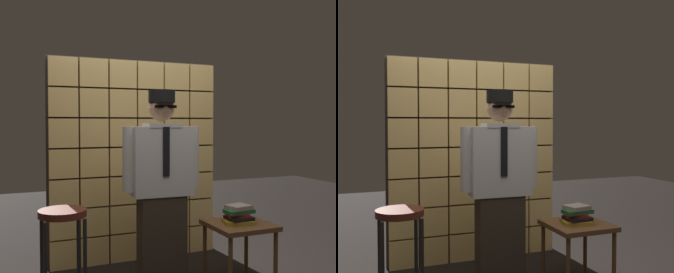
% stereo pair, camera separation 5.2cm
% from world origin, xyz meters
% --- Properties ---
extents(glass_block_wall, '(1.81, 0.10, 2.11)m').
position_xyz_m(glass_block_wall, '(0.00, 1.36, 1.03)').
color(glass_block_wall, '#F2C672').
rests_on(glass_block_wall, ground).
extents(standing_person, '(0.68, 0.29, 1.71)m').
position_xyz_m(standing_person, '(-0.05, 0.50, 0.89)').
color(standing_person, '#382D23').
rests_on(standing_person, ground).
extents(bar_stool, '(0.34, 0.34, 0.81)m').
position_xyz_m(bar_stool, '(-0.90, 0.27, 0.60)').
color(bar_stool, '#592319').
rests_on(bar_stool, ground).
extents(side_table, '(0.52, 0.52, 0.56)m').
position_xyz_m(side_table, '(0.60, 0.32, 0.49)').
color(side_table, brown).
rests_on(side_table, ground).
extents(book_stack, '(0.29, 0.23, 0.16)m').
position_xyz_m(book_stack, '(0.58, 0.30, 0.64)').
color(book_stack, olive).
rests_on(book_stack, side_table).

